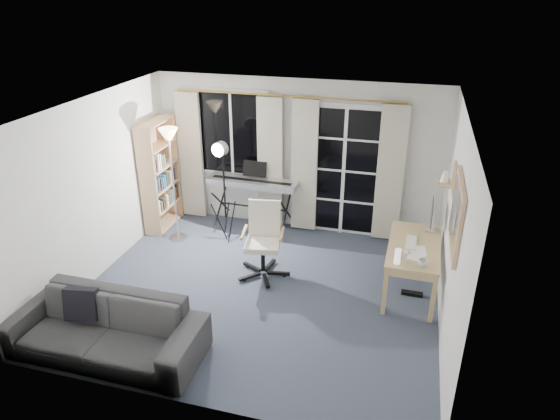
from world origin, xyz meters
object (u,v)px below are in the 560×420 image
at_px(keyboard_piano, 253,183).
at_px(studio_light, 221,161).
at_px(mug, 423,262).
at_px(office_chair, 264,232).
at_px(sofa, 102,320).
at_px(monitor, 433,214).
at_px(bookshelf, 158,178).
at_px(desk, 414,251).
at_px(torchiere_lamp, 170,151).

xyz_separation_m(keyboard_piano, studio_light, (-0.32, -0.47, 0.51)).
relative_size(studio_light, mug, 14.57).
xyz_separation_m(office_chair, sofa, (-1.19, -2.05, -0.19)).
bearing_deg(studio_light, mug, -6.90).
xyz_separation_m(monitor, sofa, (-3.35, -2.53, -0.51)).
height_order(studio_light, sofa, studio_light).
bearing_deg(sofa, bookshelf, 106.18).
bearing_deg(office_chair, keyboard_piano, 105.19).
xyz_separation_m(studio_light, office_chair, (0.86, -0.72, -0.69)).
bearing_deg(bookshelf, studio_light, -9.75).
xyz_separation_m(bookshelf, monitor, (4.20, -0.42, 0.09)).
xyz_separation_m(desk, sofa, (-3.16, -2.08, -0.17)).
relative_size(studio_light, sofa, 0.75).
height_order(bookshelf, torchiere_lamp, torchiere_lamp).
height_order(studio_light, monitor, studio_light).
xyz_separation_m(bookshelf, studio_light, (1.17, -0.18, 0.46)).
relative_size(keyboard_piano, studio_light, 0.89).
bearing_deg(bookshelf, office_chair, -24.95).
height_order(torchiere_lamp, sofa, torchiere_lamp).
bearing_deg(studio_light, desk, 1.50).
bearing_deg(sofa, monitor, 37.29).
relative_size(desk, mug, 11.48).
bearing_deg(torchiere_lamp, sofa, -81.21).
bearing_deg(office_chair, mug, -22.03).
bearing_deg(mug, torchiere_lamp, 164.29).
height_order(torchiere_lamp, office_chair, torchiere_lamp).
bearing_deg(studio_light, torchiere_lamp, -152.53).
height_order(bookshelf, monitor, bookshelf).
bearing_deg(sofa, office_chair, 60.15).
bearing_deg(mug, monitor, 84.18).
relative_size(office_chair, mug, 9.32).
distance_m(torchiere_lamp, monitor, 3.79).
xyz_separation_m(studio_light, desk, (2.84, -0.69, -0.71)).
relative_size(mug, sofa, 0.05).
bearing_deg(keyboard_piano, desk, -23.24).
bearing_deg(bookshelf, desk, -13.19).
bearing_deg(desk, mug, -77.70).
distance_m(keyboard_piano, monitor, 2.81).
xyz_separation_m(torchiere_lamp, keyboard_piano, (1.04, 0.63, -0.64)).
xyz_separation_m(torchiere_lamp, monitor, (3.76, -0.08, -0.49)).
height_order(desk, mug, mug).
distance_m(bookshelf, mug, 4.32).
distance_m(bookshelf, monitor, 4.22).
height_order(studio_light, office_chair, studio_light).
xyz_separation_m(desk, mug, (0.10, -0.50, 0.14)).
distance_m(torchiere_lamp, keyboard_piano, 1.37).
relative_size(keyboard_piano, office_chair, 1.40).
xyz_separation_m(office_chair, desk, (1.97, 0.04, -0.02)).
distance_m(bookshelf, torchiere_lamp, 0.81).
bearing_deg(torchiere_lamp, keyboard_piano, 31.25).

